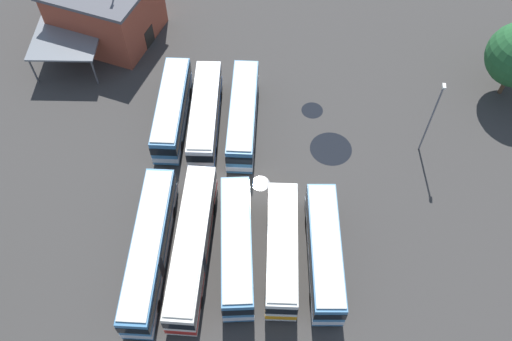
# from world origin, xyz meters

# --- Properties ---
(ground_plane) EXTENTS (93.30, 93.30, 0.00)m
(ground_plane) POSITION_xyz_m (0.00, 0.00, 0.00)
(ground_plane) COLOR #383533
(bus_row0_slot0) EXTENTS (11.55, 3.82, 3.47)m
(bus_row0_slot0) POSITION_xyz_m (-6.73, -7.89, 1.84)
(bus_row0_slot0) COLOR teal
(bus_row0_slot0) RESTS_ON ground_plane
(bus_row0_slot1) EXTENTS (11.18, 3.42, 3.47)m
(bus_row0_slot1) POSITION_xyz_m (-6.90, -4.43, 1.84)
(bus_row0_slot1) COLOR silver
(bus_row0_slot1) RESTS_ON ground_plane
(bus_row0_slot2) EXTENTS (11.98, 4.35, 3.47)m
(bus_row0_slot2) POSITION_xyz_m (-7.08, -0.72, 1.84)
(bus_row0_slot2) COLOR teal
(bus_row0_slot2) RESTS_ON ground_plane
(bus_row0_slot3) EXTENTS (14.09, 3.19, 3.47)m
(bus_row0_slot3) POSITION_xyz_m (-7.56, 2.91, 1.84)
(bus_row0_slot3) COLOR silver
(bus_row0_slot3) RESTS_ON ground_plane
(bus_row0_slot4) EXTENTS (14.12, 3.44, 3.47)m
(bus_row0_slot4) POSITION_xyz_m (-8.30, 6.30, 1.84)
(bus_row0_slot4) COLOR teal
(bus_row0_slot4) RESTS_ON ground_plane
(bus_row1_slot2) EXTENTS (12.02, 3.35, 3.47)m
(bus_row1_slot2) POSITION_xyz_m (7.04, 0.70, 1.84)
(bus_row1_slot2) COLOR teal
(bus_row1_slot2) RESTS_ON ground_plane
(bus_row1_slot3) EXTENTS (11.76, 3.58, 3.47)m
(bus_row1_slot3) POSITION_xyz_m (6.64, 4.36, 1.84)
(bus_row1_slot3) COLOR silver
(bus_row1_slot3) RESTS_ON ground_plane
(bus_row1_slot4) EXTENTS (11.47, 3.34, 3.47)m
(bus_row1_slot4) POSITION_xyz_m (6.87, 7.69, 1.84)
(bus_row1_slot4) COLOR teal
(bus_row1_slot4) RESTS_ON ground_plane
(depot_building) EXTENTS (11.55, 12.36, 6.86)m
(depot_building) POSITION_xyz_m (18.85, 17.46, 3.45)
(depot_building) COLOR #99422D
(depot_building) RESTS_ON ground_plane
(maintenance_shelter) EXTENTS (9.36, 7.81, 3.47)m
(maintenance_shelter) POSITION_xyz_m (14.78, 20.43, 3.30)
(maintenance_shelter) COLOR slate
(maintenance_shelter) RESTS_ON ground_plane
(lamp_post_by_building) EXTENTS (0.56, 0.28, 9.72)m
(lamp_post_by_building) POSITION_xyz_m (17.03, 15.24, 5.28)
(lamp_post_by_building) COLOR slate
(lamp_post_by_building) RESTS_ON ground_plane
(lamp_post_near_entrance) EXTENTS (0.56, 0.28, 8.77)m
(lamp_post_near_entrance) POSITION_xyz_m (6.38, -16.55, 4.80)
(lamp_post_near_entrance) COLOR slate
(lamp_post_near_entrance) RESTS_ON ground_plane
(puddle_near_shelter) EXTENTS (1.67, 1.67, 0.01)m
(puddle_near_shelter) POSITION_xyz_m (0.49, -1.82, 0.00)
(puddle_near_shelter) COLOR black
(puddle_near_shelter) RESTS_ON ground_plane
(puddle_centre_drain) EXTENTS (4.08, 4.08, 0.01)m
(puddle_centre_drain) POSITION_xyz_m (5.34, -8.09, 0.00)
(puddle_centre_drain) COLOR black
(puddle_centre_drain) RESTS_ON ground_plane
(puddle_back_corner) EXTENTS (2.20, 2.20, 0.01)m
(puddle_back_corner) POSITION_xyz_m (10.04, -5.98, 0.00)
(puddle_back_corner) COLOR black
(puddle_back_corner) RESTS_ON ground_plane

